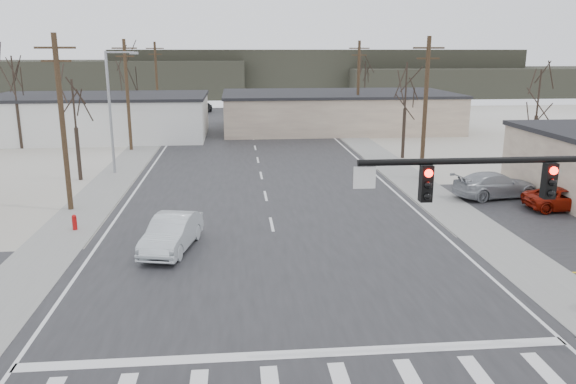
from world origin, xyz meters
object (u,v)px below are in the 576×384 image
sedan_crossing (172,233)px  car_parked_silver (495,185)px  fire_hydrant (75,222)px  car_far_b (203,107)px  car_far_a (275,126)px  car_parked_red (565,199)px

sedan_crossing → car_parked_silver: bearing=34.2°
fire_hydrant → car_far_b: 55.26m
car_far_a → car_far_b: bearing=-51.3°
fire_hydrant → car_far_a: (12.81, 34.33, 0.31)m
car_far_b → car_parked_silver: car_parked_silver is taller
sedan_crossing → car_parked_silver: (19.25, 7.80, -0.03)m
fire_hydrant → car_far_a: car_far_a is taller
car_far_a → car_far_b: size_ratio=1.13×
sedan_crossing → car_far_a: (7.47, 37.77, -0.09)m
car_far_a → car_parked_silver: size_ratio=0.91×
car_parked_red → car_far_a: bearing=24.8°
fire_hydrant → car_far_b: bearing=86.1°
sedan_crossing → car_parked_red: bearing=24.2°
car_far_b → car_parked_silver: (20.84, -50.77, 0.03)m
car_far_a → car_parked_red: size_ratio=1.07×
fire_hydrant → sedan_crossing: (5.33, -3.44, 0.40)m
car_far_b → fire_hydrant: bearing=-80.8°
car_far_a → car_parked_red: (14.58, -33.04, -0.09)m
car_far_b → car_parked_red: 58.80m
fire_hydrant → car_far_b: (3.75, 55.13, 0.35)m
car_far_a → car_parked_silver: bearing=126.7°
fire_hydrant → car_parked_silver: size_ratio=0.16×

